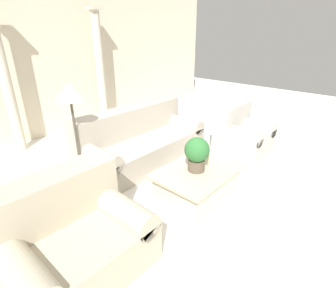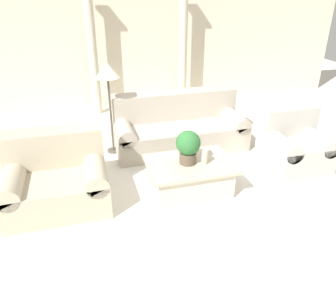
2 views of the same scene
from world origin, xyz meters
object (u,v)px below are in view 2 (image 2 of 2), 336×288
(sofa_long, at_px, (178,126))
(coffee_table, at_px, (190,176))
(loveseat, at_px, (57,177))
(potted_plant, at_px, (188,146))
(floor_lamp, at_px, (108,75))
(armchair, at_px, (293,143))

(sofa_long, distance_m, coffee_table, 1.45)
(loveseat, relative_size, coffee_table, 1.08)
(potted_plant, distance_m, floor_lamp, 1.81)
(loveseat, distance_m, coffee_table, 1.76)
(loveseat, bearing_deg, potted_plant, -6.66)
(floor_lamp, distance_m, armchair, 3.10)
(coffee_table, xyz_separation_m, armchair, (1.81, 0.29, 0.14))
(loveseat, distance_m, floor_lamp, 1.80)
(loveseat, bearing_deg, floor_lamp, 55.75)
(sofa_long, distance_m, armchair, 1.92)
(potted_plant, height_order, floor_lamp, floor_lamp)
(sofa_long, bearing_deg, potted_plant, -101.91)
(coffee_table, xyz_separation_m, potted_plant, (-0.03, 0.01, 0.47))
(coffee_table, relative_size, floor_lamp, 0.76)
(sofa_long, relative_size, coffee_table, 1.91)
(loveseat, xyz_separation_m, armchair, (3.55, 0.08, -0.01))
(loveseat, bearing_deg, armchair, 1.21)
(sofa_long, xyz_separation_m, floor_lamp, (-1.15, 0.05, 0.97))
(sofa_long, height_order, armchair, sofa_long)
(potted_plant, bearing_deg, armchair, 8.48)
(sofa_long, height_order, coffee_table, sofa_long)
(loveseat, xyz_separation_m, coffee_table, (1.74, -0.21, -0.15))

